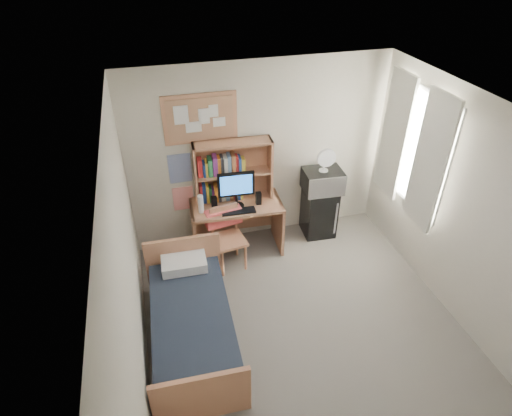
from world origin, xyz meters
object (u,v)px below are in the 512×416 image
object	(u,v)px
bulletin_board	(200,118)
speaker_right	(258,198)
speaker_left	(214,203)
desk_fan	(324,161)
mini_fridge	(319,211)
bed	(192,327)
microwave	(322,180)
desk	(237,227)
monitor	(236,190)
desk_chair	(229,240)

from	to	relation	value
bulletin_board	speaker_right	bearing A→B (deg)	-31.01
speaker_right	bulletin_board	bearing A→B (deg)	152.40
speaker_left	desk_fan	bearing A→B (deg)	6.76
bulletin_board	mini_fridge	distance (m)	2.26
bed	microwave	distance (m)	2.72
desk	desk_fan	distance (m)	1.53
speaker_right	bed	bearing A→B (deg)	-125.54
bulletin_board	desk	distance (m)	1.60
speaker_right	microwave	xyz separation A→B (m)	(0.98, 0.13, 0.06)
bulletin_board	mini_fridge	size ratio (longest dim) A/B	1.23
mini_fridge	speaker_left	distance (m)	1.66
speaker_right	mini_fridge	bearing A→B (deg)	12.00
monitor	microwave	distance (m)	1.29
desk	microwave	world-z (taller)	microwave
bulletin_board	speaker_right	xyz separation A→B (m)	(0.65, -0.39, -1.06)
bulletin_board	desk	xyz separation A→B (m)	(0.36, -0.31, -1.53)
desk_chair	bed	xyz separation A→B (m)	(-0.68, -1.17, -0.20)
monitor	microwave	world-z (taller)	monitor
desk	desk_fan	xyz separation A→B (m)	(1.27, 0.05, 0.85)
bed	speaker_right	distance (m)	1.93
mini_fridge	microwave	distance (m)	0.54
speaker_left	desk_fan	xyz separation A→B (m)	(1.58, 0.09, 0.37)
desk_fan	microwave	bearing A→B (deg)	0.00
bed	speaker_left	bearing A→B (deg)	71.55
monitor	speaker_left	world-z (taller)	monitor
desk	speaker_left	size ratio (longest dim) A/B	6.81
bulletin_board	desk	bearing A→B (deg)	-41.42
desk_chair	monitor	bearing A→B (deg)	49.14
bulletin_board	speaker_right	world-z (taller)	bulletin_board
bulletin_board	desk_chair	xyz separation A→B (m)	(0.18, -0.65, -1.48)
desk	desk_fan	size ratio (longest dim) A/B	3.85
desk_chair	microwave	xyz separation A→B (m)	(1.45, 0.38, 0.47)
desk_chair	desk	bearing A→B (deg)	53.61
desk	desk_fan	world-z (taller)	desk_fan
mini_fridge	monitor	bearing A→B (deg)	-170.52
desk_chair	speaker_right	distance (m)	0.68
mini_fridge	microwave	xyz separation A→B (m)	(-0.00, -0.02, 0.54)
bed	monitor	xyz separation A→B (m)	(0.85, 1.44, 0.79)
bed	monitor	bearing A→B (deg)	61.71
mini_fridge	bed	bearing A→B (deg)	-139.89
microwave	speaker_right	bearing A→B (deg)	-168.87
desk	microwave	distance (m)	1.38
desk	desk_fan	bearing A→B (deg)	5.67
speaker_left	desk_fan	distance (m)	1.62
mini_fridge	microwave	bearing A→B (deg)	-90.00
bulletin_board	monitor	distance (m)	1.02
mini_fridge	speaker_left	xyz separation A→B (m)	(-1.58, -0.11, 0.49)
bed	microwave	size ratio (longest dim) A/B	3.28
desk_chair	desk_fan	bearing A→B (deg)	6.50
desk_chair	speaker_left	xyz separation A→B (m)	(-0.13, 0.29, 0.42)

